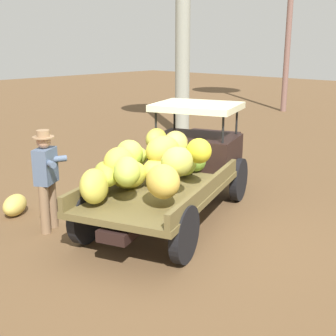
% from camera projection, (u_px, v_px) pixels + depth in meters
% --- Properties ---
extents(ground_plane, '(60.00, 60.00, 0.00)m').
position_uv_depth(ground_plane, '(179.00, 225.00, 7.58)').
color(ground_plane, brown).
extents(truck, '(4.66, 2.87, 1.85)m').
position_uv_depth(truck, '(174.00, 163.00, 7.84)').
color(truck, black).
rests_on(truck, ground).
extents(farmer, '(0.57, 0.55, 1.65)m').
position_uv_depth(farmer, '(46.00, 175.00, 7.16)').
color(farmer, '#856749').
rests_on(farmer, ground).
extents(loose_banana_bunch, '(0.71, 0.65, 0.37)m').
position_uv_depth(loose_banana_bunch, '(15.00, 205.00, 8.00)').
color(loose_banana_bunch, '#D1B853').
rests_on(loose_banana_bunch, ground).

